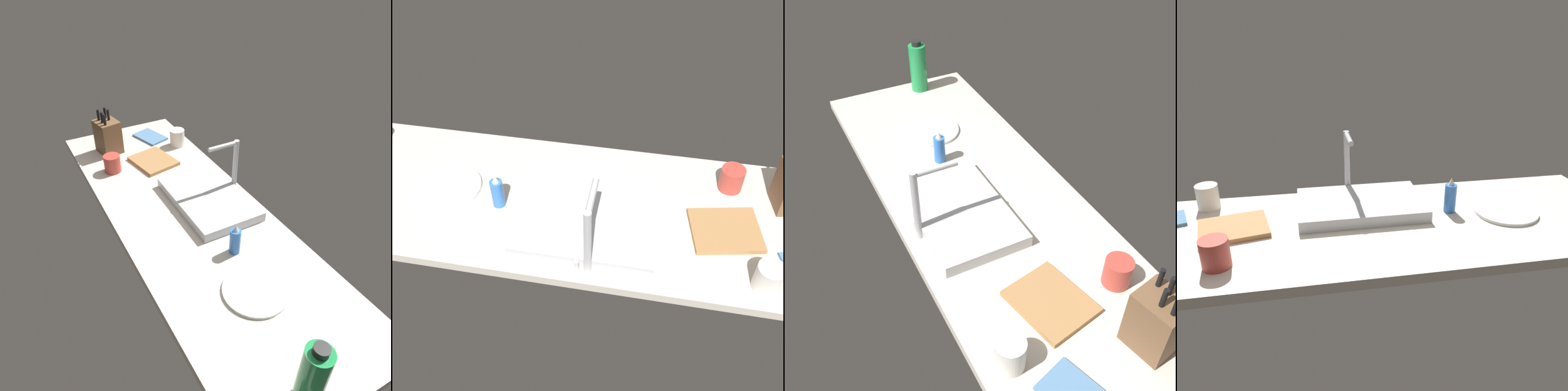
% 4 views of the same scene
% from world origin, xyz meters
% --- Properties ---
extents(countertop_slab, '(1.93, 0.66, 0.04)m').
position_xyz_m(countertop_slab, '(0.00, 0.00, 0.02)').
color(countertop_slab, beige).
rests_on(countertop_slab, ground).
extents(sink_basin, '(0.47, 0.31, 0.05)m').
position_xyz_m(sink_basin, '(-0.03, 0.12, 0.06)').
color(sink_basin, '#B7BABF').
rests_on(sink_basin, countertop_slab).
extents(faucet, '(0.06, 0.16, 0.27)m').
position_xyz_m(faucet, '(-0.05, 0.26, 0.20)').
color(faucet, '#B7BABF').
rests_on(faucet, countertop_slab).
extents(cutting_board, '(0.26, 0.24, 0.02)m').
position_xyz_m(cutting_board, '(-0.49, 0.04, 0.04)').
color(cutting_board, '#9E7042').
rests_on(cutting_board, countertop_slab).
extents(soap_bottle, '(0.04, 0.04, 0.14)m').
position_xyz_m(soap_bottle, '(0.31, 0.05, 0.09)').
color(soap_bottle, blue).
rests_on(soap_bottle, countertop_slab).
extents(dinner_plate, '(0.24, 0.24, 0.01)m').
position_xyz_m(dinner_plate, '(0.51, -0.00, 0.04)').
color(dinner_plate, silver).
rests_on(dinner_plate, countertop_slab).
extents(coffee_mug, '(0.09, 0.09, 0.09)m').
position_xyz_m(coffee_mug, '(-0.51, -0.18, 0.08)').
color(coffee_mug, '#B23D33').
rests_on(coffee_mug, countertop_slab).
extents(ceramic_cup, '(0.08, 0.08, 0.10)m').
position_xyz_m(ceramic_cup, '(-0.60, 0.24, 0.08)').
color(ceramic_cup, silver).
rests_on(ceramic_cup, countertop_slab).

